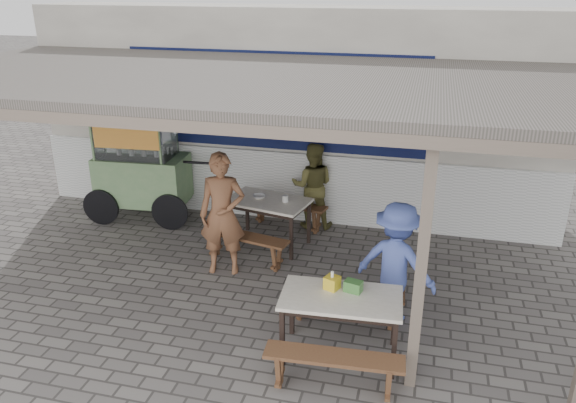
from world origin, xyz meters
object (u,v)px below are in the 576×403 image
at_px(bench_left_wall, 288,209).
at_px(bench_right_street, 334,365).
at_px(bench_right_wall, 345,299).
at_px(patron_street_side, 222,214).
at_px(bench_left_street, 245,243).
at_px(tissue_box, 332,283).
at_px(condiment_bowl, 259,196).
at_px(table_left, 268,205).
at_px(table_right, 341,303).
at_px(patron_wall_side, 312,186).
at_px(donation_box, 353,286).
at_px(vendor_cart, 140,166).
at_px(condiment_jar, 285,199).
at_px(patron_right_table, 396,263).

relative_size(bench_left_wall, bench_right_street, 0.97).
relative_size(bench_right_wall, patron_street_side, 0.81).
bearing_deg(patron_street_side, bench_left_street, 41.42).
distance_m(tissue_box, condiment_bowl, 2.88).
bearing_deg(table_left, tissue_box, -47.06).
xyz_separation_m(table_right, bench_right_street, (0.04, -0.63, -0.34)).
xyz_separation_m(table_right, tissue_box, (-0.13, 0.13, 0.15)).
height_order(patron_wall_side, donation_box, patron_wall_side).
xyz_separation_m(vendor_cart, patron_wall_side, (2.92, 0.37, -0.22)).
relative_size(table_right, bench_right_wall, 0.95).
distance_m(bench_right_street, donation_box, 0.90).
relative_size(patron_street_side, condiment_jar, 17.10).
xyz_separation_m(table_left, bench_right_street, (1.59, -3.13, -0.34)).
height_order(bench_left_street, tissue_box, tissue_box).
relative_size(patron_right_table, condiment_bowl, 8.08).
xyz_separation_m(table_right, patron_right_table, (0.52, 0.87, 0.10)).
relative_size(bench_left_wall, patron_street_side, 0.78).
xyz_separation_m(bench_left_street, donation_box, (1.80, -1.67, 0.48)).
height_order(table_left, bench_right_wall, table_left).
xyz_separation_m(table_left, tissue_box, (1.42, -2.37, 0.15)).
bearing_deg(patron_right_table, bench_right_wall, 41.32).
xyz_separation_m(table_right, bench_right_wall, (-0.04, 0.63, -0.34)).
bearing_deg(vendor_cart, patron_wall_side, 2.95).
bearing_deg(donation_box, table_left, 125.03).
xyz_separation_m(table_left, donation_box, (1.66, -2.37, 0.14)).
distance_m(bench_left_street, patron_street_side, 0.66).
xyz_separation_m(bench_right_wall, condiment_jar, (-1.23, 1.87, 0.47)).
bearing_deg(bench_right_street, condiment_jar, 109.11).
distance_m(bench_left_street, bench_left_wall, 1.42).
bearing_deg(donation_box, patron_wall_side, 109.41).
relative_size(bench_right_street, tissue_box, 9.65).
height_order(bench_right_wall, tissue_box, tissue_box).
bearing_deg(patron_right_table, patron_street_side, 3.10).
height_order(bench_left_wall, tissue_box, tissue_box).
height_order(bench_left_street, patron_right_table, patron_right_table).
bearing_deg(condiment_bowl, bench_right_wall, -49.15).
height_order(bench_left_street, bench_right_wall, same).
height_order(table_left, bench_right_street, table_left).
distance_m(table_left, condiment_jar, 0.31).
distance_m(bench_right_wall, patron_street_side, 2.15).
height_order(bench_left_wall, patron_wall_side, patron_wall_side).
distance_m(table_left, condiment_bowl, 0.19).
relative_size(patron_street_side, tissue_box, 11.98).
relative_size(table_left, patron_street_side, 0.78).
bearing_deg(bench_right_street, bench_right_wall, 90.00).
bearing_deg(table_right, condiment_jar, 113.32).
bearing_deg(bench_right_street, patron_right_table, 68.58).
height_order(vendor_cart, donation_box, vendor_cart).
height_order(vendor_cart, patron_wall_side, vendor_cart).
height_order(patron_street_side, tissue_box, patron_street_side).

